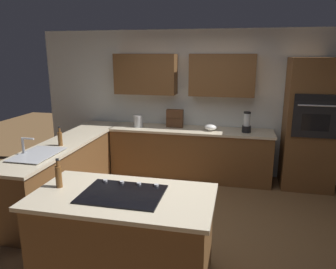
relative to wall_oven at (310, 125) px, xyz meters
The scene contains 17 objects.
ground_plane 2.74m from the wall_oven, 42.84° to the left, with size 14.00×14.00×0.00m, color brown.
wall_back 1.98m from the wall_oven, ahead, with size 6.00×0.44×2.60m.
lower_cabinets_back 2.05m from the wall_oven, ahead, with size 2.80×0.60×0.86m, color brown.
countertop_back 1.96m from the wall_oven, ahead, with size 2.84×0.64×0.04m, color beige.
lower_cabinets_side 3.90m from the wall_oven, 17.62° to the left, with size 0.60×2.90×0.86m, color brown.
countertop_side 3.86m from the wall_oven, 17.62° to the left, with size 0.64×2.94×0.04m, color beige.
island_base 3.61m from the wall_oven, 52.28° to the left, with size 1.64×0.85×0.86m, color brown.
island_top 3.55m from the wall_oven, 52.28° to the left, with size 1.72×0.93×0.04m, color beige.
wall_oven is the anchor object (origin of this frame).
sink_unit 4.15m from the wall_oven, 27.54° to the left, with size 0.46×0.70×0.23m.
cooktop 3.55m from the wall_oven, 52.22° to the left, with size 0.76×0.56×0.03m.
blender 1.00m from the wall_oven, ahead, with size 0.15×0.15×0.35m.
mixing_bowl 1.60m from the wall_oven, ahead, with size 0.21×0.21×0.12m, color white.
spice_rack 2.25m from the wall_oven, ahead, with size 0.30×0.11×0.32m.
kettle 2.90m from the wall_oven, ahead, with size 0.17×0.17×0.21m, color #B7BABF.
dish_soap_bottle 3.90m from the wall_oven, 21.67° to the left, with size 0.06×0.06×0.28m.
oil_bottle 3.97m from the wall_oven, 44.35° to the left, with size 0.06×0.06×0.30m.
Camera 1 is at (-0.70, 3.70, 2.18)m, focal length 34.23 mm.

